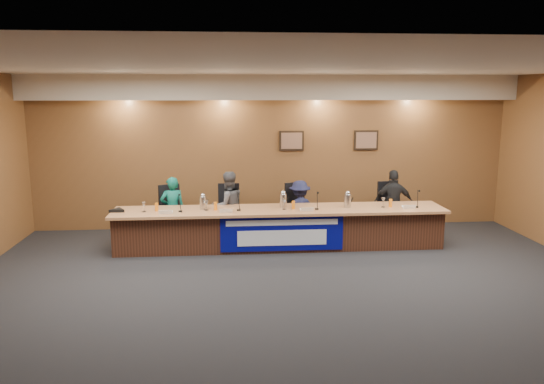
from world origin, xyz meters
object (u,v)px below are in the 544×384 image
at_px(panelist_a, 173,209).
at_px(speakerphone, 117,210).
at_px(panelist_b, 228,206).
at_px(carafe_mid, 283,201).
at_px(carafe_right, 348,201).
at_px(office_chair_c, 299,214).
at_px(office_chair_a, 173,216).
at_px(office_chair_d, 391,212).
at_px(dais_body, 280,229).
at_px(banner, 282,233).
at_px(carafe_left, 203,203).
at_px(office_chair_b, 228,215).
at_px(panelist_c, 300,210).
at_px(panelist_d, 393,203).

distance_m(panelist_a, speakerphone, 1.11).
xyz_separation_m(panelist_b, carafe_mid, (1.02, -0.52, 0.20)).
bearing_deg(carafe_right, office_chair_c, 138.60).
bearing_deg(office_chair_a, speakerphone, -166.34).
xyz_separation_m(panelist_b, office_chair_d, (3.28, 0.10, -0.20)).
xyz_separation_m(office_chair_a, carafe_mid, (2.09, -0.62, 0.40)).
relative_size(dais_body, office_chair_d, 12.50).
xyz_separation_m(banner, office_chair_d, (2.33, 1.08, 0.10)).
relative_size(dais_body, carafe_right, 24.70).
height_order(dais_body, carafe_right, carafe_right).
xyz_separation_m(panelist_a, carafe_left, (0.61, -0.57, 0.23)).
bearing_deg(office_chair_b, carafe_left, -120.28).
xyz_separation_m(banner, carafe_right, (1.26, 0.37, 0.49)).
height_order(panelist_c, carafe_mid, panelist_c).
xyz_separation_m(panelist_b, office_chair_b, (0.00, 0.10, -0.20)).
xyz_separation_m(dais_body, panelist_b, (-0.95, 0.57, 0.33)).
distance_m(dais_body, carafe_left, 1.50).
bearing_deg(office_chair_b, speakerphone, -156.00).
bearing_deg(panelist_c, carafe_mid, 38.75).
xyz_separation_m(office_chair_a, office_chair_c, (2.47, 0.00, 0.00)).
height_order(panelist_b, office_chair_a, panelist_b).
bearing_deg(dais_body, speakerphone, -179.06).
relative_size(office_chair_c, carafe_right, 1.98).
height_order(carafe_left, speakerphone, carafe_left).
height_order(banner, office_chair_a, banner).
relative_size(dais_body, panelist_c, 5.16).
relative_size(banner, office_chair_c, 4.58).
height_order(dais_body, panelist_b, panelist_b).
height_order(panelist_d, speakerphone, panelist_d).
relative_size(panelist_b, office_chair_b, 2.83).
height_order(office_chair_a, office_chair_b, same).
height_order(office_chair_a, office_chair_c, same).
height_order(banner, speakerphone, speakerphone).
distance_m(panelist_a, panelist_c, 2.47).
relative_size(dais_body, office_chair_b, 12.50).
bearing_deg(office_chair_d, carafe_right, -155.25).
distance_m(dais_body, office_chair_a, 2.13).
relative_size(dais_body, carafe_left, 25.16).
relative_size(office_chair_b, office_chair_d, 1.00).
height_order(banner, office_chair_c, banner).
distance_m(carafe_mid, speakerphone, 3.00).
height_order(panelist_a, carafe_mid, panelist_a).
distance_m(banner, carafe_right, 1.40).
bearing_deg(speakerphone, office_chair_b, 19.87).
bearing_deg(panelist_b, speakerphone, -4.38).
bearing_deg(dais_body, carafe_left, 179.91).
distance_m(banner, office_chair_b, 1.45).
distance_m(panelist_c, office_chair_a, 2.47).
height_order(carafe_left, carafe_right, carafe_right).
xyz_separation_m(panelist_b, speakerphone, (-1.98, -0.62, 0.09)).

